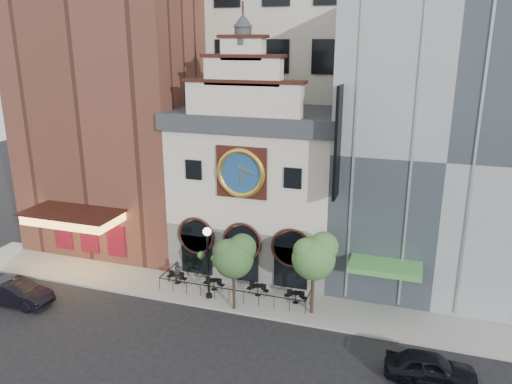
{
  "coord_description": "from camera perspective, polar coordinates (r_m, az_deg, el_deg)",
  "views": [
    {
      "loc": [
        11.28,
        -27.07,
        17.09
      ],
      "look_at": [
        0.35,
        6.0,
        6.59
      ],
      "focal_mm": 35.0,
      "sensor_mm": 36.0,
      "label": 1
    }
  ],
  "objects": [
    {
      "name": "bistro_3",
      "position": [
        34.48,
        4.56,
        -11.83
      ],
      "size": [
        1.58,
        0.68,
        0.9
      ],
      "color": "black",
      "rests_on": "sidewalk"
    },
    {
      "name": "bistro_1",
      "position": [
        36.16,
        -4.84,
        -10.39
      ],
      "size": [
        1.58,
        0.68,
        0.9
      ],
      "color": "black",
      "rests_on": "sidewalk"
    },
    {
      "name": "clock_building",
      "position": [
        38.12,
        0.37,
        0.94
      ],
      "size": [
        12.6,
        8.78,
        18.65
      ],
      "color": "#605E5B",
      "rests_on": "ground"
    },
    {
      "name": "tree_right",
      "position": [
        31.86,
        6.71,
        -7.17
      ],
      "size": [
        2.88,
        2.78,
        5.55
      ],
      "color": "#382619",
      "rests_on": "sidewalk"
    },
    {
      "name": "bistro_2",
      "position": [
        35.29,
        0.21,
        -11.05
      ],
      "size": [
        1.58,
        0.68,
        0.9
      ],
      "color": "black",
      "rests_on": "sidewalk"
    },
    {
      "name": "lamppost",
      "position": [
        33.98,
        -5.53,
        -7.18
      ],
      "size": [
        1.62,
        0.77,
        5.16
      ],
      "rotation": [
        0.0,
        0.0,
        -0.22
      ],
      "color": "black",
      "rests_on": "sidewalk"
    },
    {
      "name": "ground",
      "position": [
        33.94,
        -3.84,
        -13.49
      ],
      "size": [
        120.0,
        120.0,
        0.0
      ],
      "primitive_type": "plane",
      "color": "black",
      "rests_on": "ground"
    },
    {
      "name": "cafe_railing",
      "position": [
        35.69,
        -2.33,
        -10.76
      ],
      "size": [
        10.6,
        2.6,
        0.9
      ],
      "primitive_type": null,
      "color": "black",
      "rests_on": "sidewalk"
    },
    {
      "name": "retail_building",
      "position": [
        37.74,
        20.65,
        5.09
      ],
      "size": [
        14.0,
        14.4,
        20.0
      ],
      "color": "gray",
      "rests_on": "ground"
    },
    {
      "name": "theater_building",
      "position": [
        44.51,
        -15.14,
        10.43
      ],
      "size": [
        14.0,
        15.6,
        25.0
      ],
      "color": "brown",
      "rests_on": "ground"
    },
    {
      "name": "bistro_0",
      "position": [
        37.37,
        -9.04,
        -9.6
      ],
      "size": [
        1.58,
        0.68,
        0.9
      ],
      "color": "black",
      "rests_on": "sidewalk"
    },
    {
      "name": "tree_left",
      "position": [
        32.25,
        -2.49,
        -7.23
      ],
      "size": [
        2.71,
        2.61,
        5.22
      ],
      "color": "#382619",
      "rests_on": "sidewalk"
    },
    {
      "name": "car_right",
      "position": [
        29.06,
        19.33,
        -18.41
      ],
      "size": [
        4.8,
        2.23,
        1.59
      ],
      "primitive_type": "imported",
      "rotation": [
        0.0,
        0.0,
        1.65
      ],
      "color": "black",
      "rests_on": "ground"
    },
    {
      "name": "car_left",
      "position": [
        38.07,
        -25.78,
        -10.29
      ],
      "size": [
        5.13,
        1.8,
        1.69
      ],
      "primitive_type": "imported",
      "rotation": [
        0.0,
        0.0,
        1.57
      ],
      "color": "black",
      "rests_on": "ground"
    },
    {
      "name": "pedestrian",
      "position": [
        37.11,
        -8.9,
        -9.11
      ],
      "size": [
        0.73,
        0.75,
        1.73
      ],
      "primitive_type": "imported",
      "rotation": [
        0.0,
        0.0,
        0.86
      ],
      "color": "black",
      "rests_on": "sidewalk"
    },
    {
      "name": "sidewalk",
      "position": [
        35.93,
        -2.32,
        -11.5
      ],
      "size": [
        44.0,
        5.0,
        0.15
      ],
      "primitive_type": "cube",
      "color": "gray",
      "rests_on": "ground"
    },
    {
      "name": "office_tower",
      "position": [
        48.49,
        5.12,
        20.16
      ],
      "size": [
        20.0,
        16.0,
        40.0
      ],
      "primitive_type": "cube",
      "color": "beige",
      "rests_on": "ground"
    }
  ]
}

